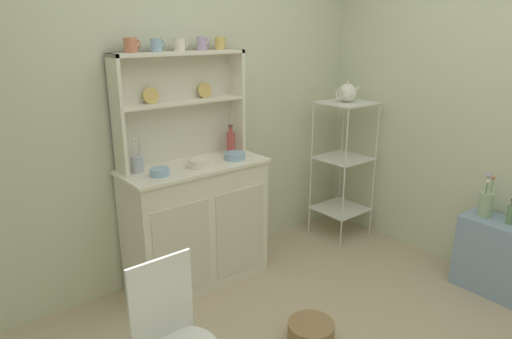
{
  "coord_description": "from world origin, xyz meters",
  "views": [
    {
      "loc": [
        -1.64,
        -1.21,
        1.8
      ],
      "look_at": [
        0.23,
        1.12,
        0.86
      ],
      "focal_mm": 31.52,
      "sensor_mm": 36.0,
      "label": 1
    }
  ],
  "objects_px": {
    "hutch_cabinet": "(197,223)",
    "side_shelf_blue": "(495,256)",
    "utensil_jar": "(137,163)",
    "bowl_mixing_large": "(160,172)",
    "cup_terracotta_0": "(131,45)",
    "porcelain_teapot": "(347,93)",
    "wire_chair": "(172,333)",
    "jam_bottle": "(231,142)",
    "hutch_shelf_unit": "(179,99)",
    "flower_vase": "(486,203)",
    "bakers_rack": "(343,156)",
    "oil_bottle": "(511,214)",
    "floor_basket": "(311,332)"
  },
  "relations": [
    {
      "from": "hutch_cabinet",
      "to": "utensil_jar",
      "type": "height_order",
      "value": "utensil_jar"
    },
    {
      "from": "hutch_cabinet",
      "to": "side_shelf_blue",
      "type": "xyz_separation_m",
      "value": [
        1.56,
        -1.43,
        -0.2
      ]
    },
    {
      "from": "hutch_cabinet",
      "to": "flower_vase",
      "type": "relative_size",
      "value": 3.21
    },
    {
      "from": "utensil_jar",
      "to": "oil_bottle",
      "type": "xyz_separation_m",
      "value": [
        1.94,
        -1.55,
        -0.36
      ]
    },
    {
      "from": "wire_chair",
      "to": "flower_vase",
      "type": "xyz_separation_m",
      "value": [
        2.33,
        -0.26,
        0.11
      ]
    },
    {
      "from": "jam_bottle",
      "to": "side_shelf_blue",
      "type": "bearing_deg",
      "value": -51.87
    },
    {
      "from": "oil_bottle",
      "to": "bakers_rack",
      "type": "bearing_deg",
      "value": 95.82
    },
    {
      "from": "hutch_cabinet",
      "to": "utensil_jar",
      "type": "relative_size",
      "value": 4.02
    },
    {
      "from": "wire_chair",
      "to": "bakers_rack",
      "type": "bearing_deg",
      "value": 10.17
    },
    {
      "from": "cup_terracotta_0",
      "to": "bowl_mixing_large",
      "type": "xyz_separation_m",
      "value": [
        0.04,
        -0.2,
        -0.77
      ]
    },
    {
      "from": "bowl_mixing_large",
      "to": "flower_vase",
      "type": "bearing_deg",
      "value": -33.57
    },
    {
      "from": "cup_terracotta_0",
      "to": "porcelain_teapot",
      "type": "height_order",
      "value": "cup_terracotta_0"
    },
    {
      "from": "bakers_rack",
      "to": "flower_vase",
      "type": "relative_size",
      "value": 3.8
    },
    {
      "from": "bowl_mixing_large",
      "to": "side_shelf_blue",
      "type": "bearing_deg",
      "value": -36.05
    },
    {
      "from": "utensil_jar",
      "to": "jam_bottle",
      "type": "bearing_deg",
      "value": 0.66
    },
    {
      "from": "jam_bottle",
      "to": "utensil_jar",
      "type": "distance_m",
      "value": 0.75
    },
    {
      "from": "oil_bottle",
      "to": "jam_bottle",
      "type": "bearing_deg",
      "value": 127.26
    },
    {
      "from": "cup_terracotta_0",
      "to": "porcelain_teapot",
      "type": "relative_size",
      "value": 0.4
    },
    {
      "from": "hutch_shelf_unit",
      "to": "wire_chair",
      "type": "relative_size",
      "value": 1.12
    },
    {
      "from": "porcelain_teapot",
      "to": "floor_basket",
      "type": "bearing_deg",
      "value": -144.9
    },
    {
      "from": "jam_bottle",
      "to": "porcelain_teapot",
      "type": "height_order",
      "value": "porcelain_teapot"
    },
    {
      "from": "bakers_rack",
      "to": "cup_terracotta_0",
      "type": "relative_size",
      "value": 12.44
    },
    {
      "from": "cup_terracotta_0",
      "to": "flower_vase",
      "type": "xyz_separation_m",
      "value": [
        1.9,
        -1.43,
        -1.07
      ]
    },
    {
      "from": "bowl_mixing_large",
      "to": "hutch_cabinet",
      "type": "bearing_deg",
      "value": 13.88
    },
    {
      "from": "bakers_rack",
      "to": "flower_vase",
      "type": "bearing_deg",
      "value": -83.39
    },
    {
      "from": "side_shelf_blue",
      "to": "jam_bottle",
      "type": "bearing_deg",
      "value": 128.13
    },
    {
      "from": "bowl_mixing_large",
      "to": "utensil_jar",
      "type": "bearing_deg",
      "value": 117.53
    },
    {
      "from": "cup_terracotta_0",
      "to": "jam_bottle",
      "type": "distance_m",
      "value": 1.01
    },
    {
      "from": "hutch_cabinet",
      "to": "side_shelf_blue",
      "type": "height_order",
      "value": "hutch_cabinet"
    },
    {
      "from": "side_shelf_blue",
      "to": "flower_vase",
      "type": "height_order",
      "value": "flower_vase"
    },
    {
      "from": "bowl_mixing_large",
      "to": "porcelain_teapot",
      "type": "bearing_deg",
      "value": -1.65
    },
    {
      "from": "side_shelf_blue",
      "to": "bowl_mixing_large",
      "type": "distance_m",
      "value": 2.39
    },
    {
      "from": "hutch_shelf_unit",
      "to": "cup_terracotta_0",
      "type": "bearing_deg",
      "value": -172.87
    },
    {
      "from": "cup_terracotta_0",
      "to": "oil_bottle",
      "type": "distance_m",
      "value": 2.71
    },
    {
      "from": "hutch_shelf_unit",
      "to": "hutch_cabinet",
      "type": "bearing_deg",
      "value": -90.0
    },
    {
      "from": "utensil_jar",
      "to": "flower_vase",
      "type": "distance_m",
      "value": 2.41
    },
    {
      "from": "cup_terracotta_0",
      "to": "wire_chair",
      "type": "bearing_deg",
      "value": -110.33
    },
    {
      "from": "wire_chair",
      "to": "jam_bottle",
      "type": "xyz_separation_m",
      "value": [
        1.14,
        1.13,
        0.47
      ]
    },
    {
      "from": "hutch_shelf_unit",
      "to": "jam_bottle",
      "type": "height_order",
      "value": "hutch_shelf_unit"
    },
    {
      "from": "flower_vase",
      "to": "utensil_jar",
      "type": "bearing_deg",
      "value": 144.45
    },
    {
      "from": "bakers_rack",
      "to": "side_shelf_blue",
      "type": "distance_m",
      "value": 1.39
    },
    {
      "from": "bowl_mixing_large",
      "to": "porcelain_teapot",
      "type": "distance_m",
      "value": 1.76
    },
    {
      "from": "flower_vase",
      "to": "hutch_shelf_unit",
      "type": "bearing_deg",
      "value": 136.73
    },
    {
      "from": "hutch_shelf_unit",
      "to": "utensil_jar",
      "type": "height_order",
      "value": "hutch_shelf_unit"
    },
    {
      "from": "cup_terracotta_0",
      "to": "flower_vase",
      "type": "height_order",
      "value": "cup_terracotta_0"
    },
    {
      "from": "bakers_rack",
      "to": "side_shelf_blue",
      "type": "relative_size",
      "value": 2.27
    },
    {
      "from": "wire_chair",
      "to": "oil_bottle",
      "type": "distance_m",
      "value": 2.37
    },
    {
      "from": "flower_vase",
      "to": "cup_terracotta_0",
      "type": "bearing_deg",
      "value": 143.02
    },
    {
      "from": "bowl_mixing_large",
      "to": "utensil_jar",
      "type": "height_order",
      "value": "utensil_jar"
    },
    {
      "from": "floor_basket",
      "to": "porcelain_teapot",
      "type": "bearing_deg",
      "value": 35.1
    }
  ]
}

